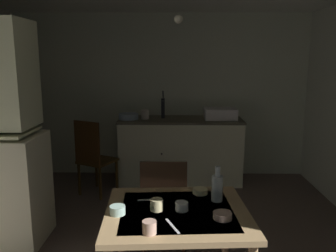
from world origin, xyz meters
name	(u,v)px	position (x,y,z in m)	size (l,w,h in m)	color
ground_plane	(153,234)	(0.00, 0.00, 0.00)	(5.27, 5.27, 0.00)	brown
wall_back	(160,96)	(0.00, 1.94, 1.19)	(4.37, 0.10, 2.37)	beige
counter_cabinet	(180,150)	(0.29, 1.57, 0.45)	(1.71, 0.64, 0.90)	beige
sink_basin	(220,113)	(0.85, 1.57, 0.98)	(0.44, 0.34, 0.15)	white
hand_pump	(163,106)	(0.05, 1.61, 1.07)	(0.05, 0.27, 0.39)	#232328
mixing_bowl_counter	(129,116)	(-0.43, 1.52, 0.94)	(0.27, 0.27, 0.08)	#9EB2C6
stoneware_crock	(145,114)	(-0.20, 1.54, 0.97)	(0.11, 0.11, 0.13)	beige
dining_table	(177,225)	(0.23, -1.08, 0.64)	(0.99, 0.89, 0.74)	tan
chair_far_side	(164,206)	(0.13, -0.43, 0.49)	(0.40, 0.40, 0.92)	#3D2415
chair_by_counter	(94,157)	(-0.81, 1.01, 0.51)	(0.54, 0.54, 0.98)	#412B0E
serving_bowl_wide	(200,191)	(0.40, -0.78, 0.76)	(0.11, 0.11, 0.04)	beige
soup_bowl_small	(118,210)	(-0.15, -1.14, 0.77)	(0.10, 0.10, 0.06)	#ADD1C1
sauce_dish	(223,216)	(0.52, -1.19, 0.77)	(0.12, 0.12, 0.04)	tan
mug_tall	(149,227)	(0.07, -1.39, 0.78)	(0.08, 0.08, 0.08)	tan
mug_dark	(157,205)	(0.10, -1.08, 0.78)	(0.09, 0.09, 0.08)	beige
teacup_cream	(182,206)	(0.26, -1.08, 0.77)	(0.09, 0.09, 0.06)	white
glass_bottle	(217,187)	(0.51, -0.91, 0.84)	(0.08, 0.08, 0.25)	#B7BCC1
table_knife	(172,226)	(0.20, -1.30, 0.75)	(0.20, 0.02, 0.01)	silver
teaspoon_near_bowl	(147,200)	(0.02, -0.91, 0.75)	(0.13, 0.02, 0.01)	beige
pendant_bulb	(178,19)	(0.25, 0.08, 2.08)	(0.08, 0.08, 0.08)	#F9EFCC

